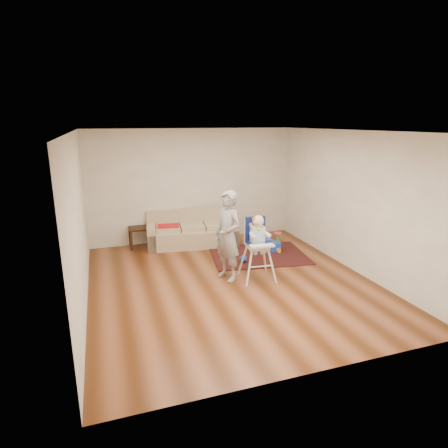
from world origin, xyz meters
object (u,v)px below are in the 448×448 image
object	(u,v)px
high_chair	(257,249)
adult	(228,236)
side_table	(140,237)
sofa	(192,229)
ride_on_toy	(272,242)
toy_ball	(244,259)

from	to	relation	value
high_chair	adult	size ratio (longest dim) A/B	0.74
side_table	adult	xyz separation A→B (m)	(1.36, -2.39, 0.60)
side_table	adult	distance (m)	2.81
sofa	ride_on_toy	xyz separation A→B (m)	(1.60, -1.02, -0.18)
high_chair	adult	bearing A→B (deg)	166.53
adult	side_table	bearing A→B (deg)	-172.55
ride_on_toy	high_chair	size ratio (longest dim) A/B	0.35
toy_ball	side_table	bearing A→B (deg)	137.93
toy_ball	adult	bearing A→B (deg)	-131.49
high_chair	adult	world-z (taller)	adult
high_chair	side_table	bearing A→B (deg)	131.59
sofa	toy_ball	xyz separation A→B (m)	(0.73, -1.49, -0.31)
toy_ball	adult	size ratio (longest dim) A/B	0.09
toy_ball	high_chair	distance (m)	0.96
side_table	adult	size ratio (longest dim) A/B	0.29
sofa	ride_on_toy	size ratio (longest dim) A/B	5.12
sofa	high_chair	world-z (taller)	high_chair
sofa	ride_on_toy	distance (m)	1.90
side_table	high_chair	size ratio (longest dim) A/B	0.39
high_chair	toy_ball	bearing A→B (deg)	91.65
sofa	side_table	world-z (taller)	sofa
sofa	toy_ball	distance (m)	1.69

